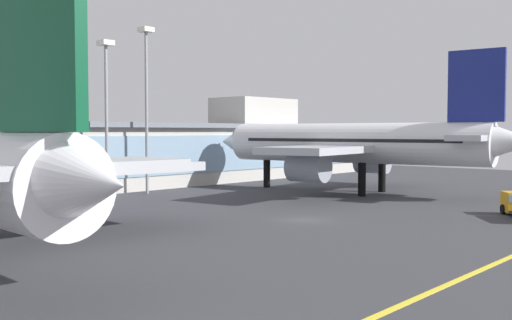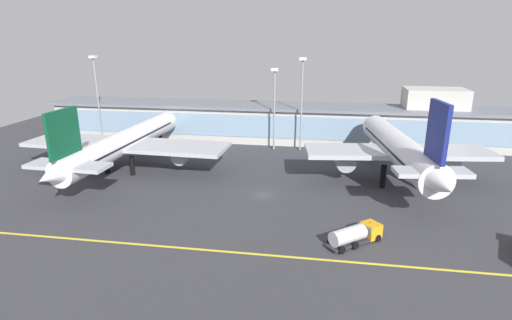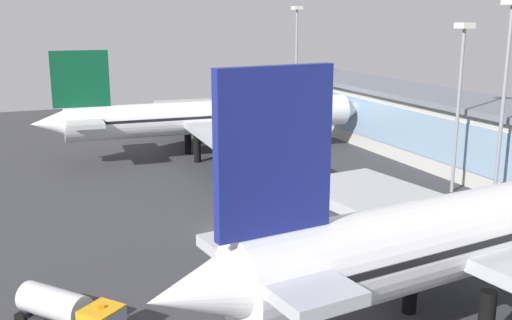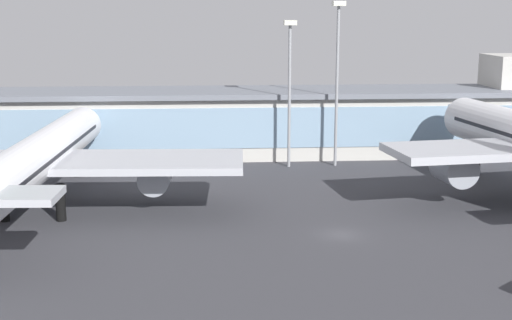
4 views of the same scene
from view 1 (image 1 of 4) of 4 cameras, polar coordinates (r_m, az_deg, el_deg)
ground_plane at (r=61.60m, az=4.75°, el=-5.74°), size 189.98×189.98×0.00m
terminal_building at (r=94.05m, az=-15.32°, el=0.59°), size 138.70×14.00×15.68m
airliner_near_right at (r=89.04m, az=9.35°, el=1.52°), size 38.54×50.05×19.74m
apron_light_mast_west at (r=88.55m, az=-10.45°, el=7.01°), size 1.80×1.80×24.13m
apron_light_mast_east at (r=84.09m, az=-14.13°, el=6.18°), size 1.80×1.80×21.44m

